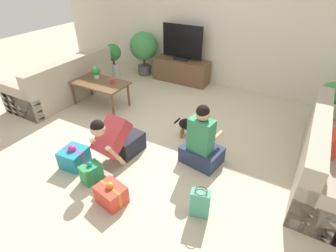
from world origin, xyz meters
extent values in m
plane|color=beige|center=(0.00, 0.00, 0.00)|extent=(16.00, 16.00, 0.00)
cube|color=beige|center=(0.00, 2.63, 1.30)|extent=(8.40, 0.06, 2.60)
cube|color=tan|center=(-2.46, 0.48, 0.21)|extent=(0.88, 2.05, 0.41)
cube|color=tan|center=(-2.12, 0.48, 0.62)|extent=(0.20, 2.05, 0.42)
cube|color=tan|center=(-2.46, 1.42, 0.30)|extent=(0.88, 0.16, 0.59)
cube|color=tan|center=(-2.46, -0.47, 0.30)|extent=(0.88, 0.16, 0.59)
cube|color=#E5566B|center=(-2.32, 0.82, 0.57)|extent=(0.18, 0.34, 0.32)
cube|color=#9E4293|center=(-2.32, 0.13, 0.57)|extent=(0.18, 0.34, 0.32)
cube|color=tan|center=(2.12, 0.41, 0.62)|extent=(0.20, 2.05, 0.42)
cube|color=red|center=(2.32, 0.41, 0.57)|extent=(0.18, 0.34, 0.32)
cube|color=brown|center=(-1.52, 0.54, 0.46)|extent=(1.08, 0.59, 0.03)
cylinder|color=brown|center=(-2.00, 0.31, 0.22)|extent=(0.04, 0.04, 0.45)
cylinder|color=brown|center=(-1.04, 0.31, 0.22)|extent=(0.04, 0.04, 0.45)
cylinder|color=brown|center=(-2.00, 0.78, 0.22)|extent=(0.04, 0.04, 0.45)
cylinder|color=brown|center=(-1.04, 0.78, 0.22)|extent=(0.04, 0.04, 0.45)
cube|color=brown|center=(-0.71, 2.35, 0.26)|extent=(1.26, 0.43, 0.51)
cube|color=black|center=(-0.71, 2.35, 0.54)|extent=(0.33, 0.20, 0.05)
cube|color=black|center=(-0.71, 2.35, 0.91)|extent=(0.93, 0.03, 0.70)
cylinder|color=beige|center=(-2.26, 1.85, 0.15)|extent=(0.24, 0.24, 0.29)
cylinder|color=brown|center=(-2.26, 1.85, 0.35)|extent=(0.04, 0.04, 0.12)
sphere|color=#337F3D|center=(-2.26, 1.85, 0.57)|extent=(0.39, 0.39, 0.39)
cylinder|color=#4C4C51|center=(-1.69, 2.30, 0.11)|extent=(0.31, 0.31, 0.22)
cylinder|color=brown|center=(-1.69, 2.30, 0.32)|extent=(0.06, 0.06, 0.19)
sphere|color=#3D8E47|center=(-1.69, 2.30, 0.69)|extent=(0.64, 0.64, 0.64)
cylinder|color=#336B84|center=(2.26, 1.78, 0.14)|extent=(0.27, 0.27, 0.28)
cylinder|color=brown|center=(2.26, 1.78, 0.34)|extent=(0.05, 0.05, 0.13)
sphere|color=#3D8E47|center=(2.26, 1.78, 0.59)|extent=(0.42, 0.42, 0.42)
cube|color=#23232D|center=(-0.18, -0.39, 0.14)|extent=(0.33, 0.47, 0.28)
cube|color=#AD3338|center=(-0.20, -0.68, 0.45)|extent=(0.37, 0.56, 0.49)
sphere|color=tan|center=(-0.22, -0.88, 0.67)|extent=(0.19, 0.19, 0.19)
sphere|color=black|center=(-0.22, -0.88, 0.70)|extent=(0.17, 0.17, 0.17)
cylinder|color=tan|center=(-0.36, -0.77, 0.25)|extent=(0.09, 0.29, 0.44)
cylinder|color=tan|center=(-0.07, -0.80, 0.25)|extent=(0.09, 0.29, 0.44)
cube|color=#283351|center=(0.83, -0.07, 0.12)|extent=(0.58, 0.48, 0.24)
cube|color=#338456|center=(0.82, -0.13, 0.48)|extent=(0.35, 0.25, 0.47)
sphere|color=tan|center=(0.83, -0.12, 0.80)|extent=(0.19, 0.19, 0.19)
sphere|color=black|center=(0.82, -0.13, 0.83)|extent=(0.17, 0.17, 0.17)
cylinder|color=tan|center=(0.98, 0.05, 0.41)|extent=(0.10, 0.27, 0.06)
cylinder|color=tan|center=(0.73, 0.09, 0.41)|extent=(0.10, 0.27, 0.06)
ellipsoid|color=black|center=(0.42, 0.39, 0.23)|extent=(0.35, 0.25, 0.19)
sphere|color=black|center=(0.61, 0.44, 0.28)|extent=(0.16, 0.16, 0.16)
sphere|color=olive|center=(0.67, 0.45, 0.27)|extent=(0.07, 0.07, 0.07)
cylinder|color=black|center=(0.24, 0.34, 0.27)|extent=(0.11, 0.06, 0.12)
cylinder|color=olive|center=(0.53, 0.36, 0.07)|extent=(0.04, 0.04, 0.14)
cylinder|color=olive|center=(0.50, 0.46, 0.07)|extent=(0.04, 0.04, 0.14)
cylinder|color=olive|center=(0.33, 0.31, 0.07)|extent=(0.04, 0.04, 0.14)
cylinder|color=olive|center=(0.30, 0.41, 0.07)|extent=(0.04, 0.04, 0.14)
cube|color=teal|center=(-0.65, -0.99, 0.13)|extent=(0.34, 0.35, 0.25)
cube|color=#CC3389|center=(-0.65, -0.99, 0.13)|extent=(0.32, 0.06, 0.26)
sphere|color=#CC3389|center=(-0.65, -0.99, 0.28)|extent=(0.11, 0.11, 0.11)
cube|color=red|center=(0.21, -1.25, 0.12)|extent=(0.37, 0.32, 0.23)
cube|color=orange|center=(0.21, -1.25, 0.12)|extent=(0.33, 0.09, 0.23)
sphere|color=orange|center=(0.21, -1.25, 0.26)|extent=(0.09, 0.09, 0.09)
cube|color=#2D934C|center=(-0.24, -1.10, 0.12)|extent=(0.24, 0.28, 0.24)
cube|color=teal|center=(-0.24, -1.10, 0.12)|extent=(0.19, 0.07, 0.24)
sphere|color=teal|center=(-0.24, -1.10, 0.27)|extent=(0.06, 0.06, 0.06)
cube|color=#4CA384|center=(1.18, -0.92, 0.17)|extent=(0.24, 0.17, 0.34)
torus|color=#4C3823|center=(1.18, -0.92, 0.36)|extent=(0.17, 0.17, 0.01)
cylinder|color=#B23D38|center=(-1.27, 0.62, 0.52)|extent=(0.08, 0.08, 0.09)
torus|color=#B23D38|center=(-1.21, 0.62, 0.53)|extent=(0.06, 0.01, 0.06)
cylinder|color=beige|center=(-1.70, 0.68, 0.51)|extent=(0.11, 0.11, 0.07)
sphere|color=#337F3D|center=(-1.70, 0.68, 0.62)|extent=(0.17, 0.17, 0.17)
camera|label=1|loc=(1.82, -2.78, 2.42)|focal=28.00mm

